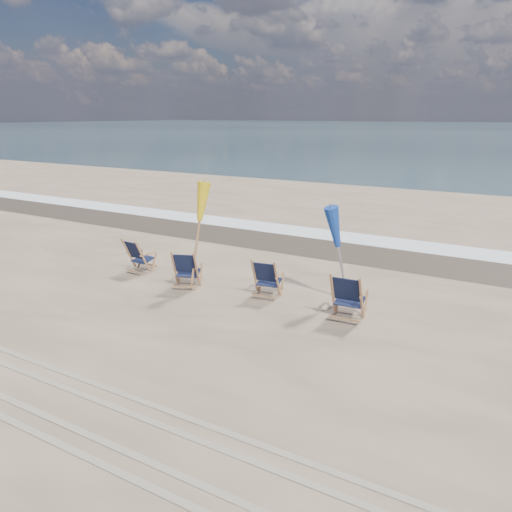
# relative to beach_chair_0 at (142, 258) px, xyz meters

# --- Properties ---
(surf_foam) EXTENTS (200.00, 1.40, 0.01)m
(surf_foam) POSITION_rel_beach_chair_0_xyz_m (3.11, 6.26, -0.45)
(surf_foam) COLOR silver
(surf_foam) RESTS_ON ground
(wet_sand_strip) EXTENTS (200.00, 2.60, 0.00)m
(wet_sand_strip) POSITION_rel_beach_chair_0_xyz_m (3.11, 4.76, -0.45)
(wet_sand_strip) COLOR #42362A
(wet_sand_strip) RESTS_ON ground
(tire_tracks) EXTENTS (80.00, 1.30, 0.01)m
(tire_tracks) POSITION_rel_beach_chair_0_xyz_m (3.11, -4.84, -0.44)
(tire_tracks) COLOR gray
(tire_tracks) RESTS_ON ground
(beach_chair_0) EXTENTS (0.63, 0.70, 0.90)m
(beach_chair_0) POSITION_rel_beach_chair_0_xyz_m (0.00, 0.00, 0.00)
(beach_chair_0) COLOR #111834
(beach_chair_0) RESTS_ON ground
(beach_chair_1) EXTENTS (0.79, 0.83, 0.92)m
(beach_chair_1) POSITION_rel_beach_chair_0_xyz_m (1.77, -0.17, 0.01)
(beach_chair_1) COLOR #111834
(beach_chair_1) RESTS_ON ground
(beach_chair_2) EXTENTS (0.67, 0.73, 0.90)m
(beach_chair_2) POSITION_rel_beach_chair_0_xyz_m (3.63, 0.15, 0.00)
(beach_chair_2) COLOR #111834
(beach_chair_2) RESTS_ON ground
(beach_chair_3) EXTENTS (0.68, 0.76, 0.99)m
(beach_chair_3) POSITION_rel_beach_chair_0_xyz_m (5.58, -0.17, 0.04)
(beach_chair_3) COLOR #111834
(beach_chair_3) RESTS_ON ground
(umbrella_yellow) EXTENTS (0.30, 0.30, 2.41)m
(umbrella_yellow) POSITION_rel_beach_chair_0_xyz_m (1.72, -0.05, 1.42)
(umbrella_yellow) COLOR #A27148
(umbrella_yellow) RESTS_ON ground
(umbrella_blue) EXTENTS (0.30, 0.30, 2.09)m
(umbrella_blue) POSITION_rel_beach_chair_0_xyz_m (4.81, 0.69, 1.13)
(umbrella_blue) COLOR #A5A5AD
(umbrella_blue) RESTS_ON ground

